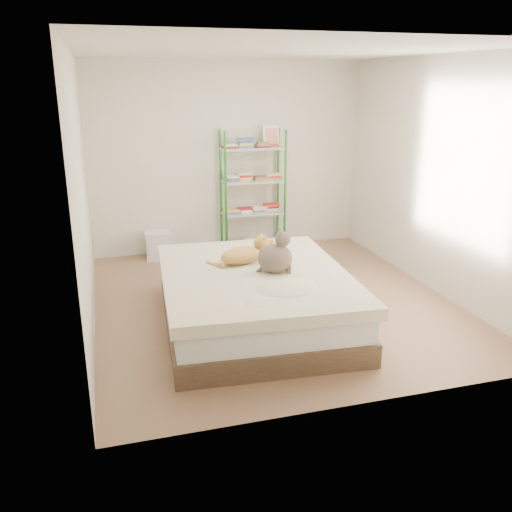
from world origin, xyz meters
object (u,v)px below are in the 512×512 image
object	(u,v)px
cardboard_box	(259,256)
orange_cat	(242,253)
shelf_unit	(253,188)
white_bin	(158,245)
grey_cat	(275,252)
bed	(255,299)

from	to	relation	value
cardboard_box	orange_cat	bearing A→B (deg)	-85.79
orange_cat	shelf_unit	bearing A→B (deg)	57.36
shelf_unit	white_bin	distance (m)	1.53
orange_cat	white_bin	xyz separation A→B (m)	(-0.63, 2.11, -0.48)
grey_cat	cardboard_box	size ratio (longest dim) A/B	0.69
shelf_unit	bed	bearing A→B (deg)	-105.41
grey_cat	shelf_unit	world-z (taller)	shelf_unit
white_bin	shelf_unit	bearing A→B (deg)	1.30
orange_cat	grey_cat	world-z (taller)	grey_cat
grey_cat	cardboard_box	distance (m)	1.85
bed	cardboard_box	world-z (taller)	bed
bed	white_bin	distance (m)	2.49
grey_cat	shelf_unit	bearing A→B (deg)	-1.32
orange_cat	cardboard_box	world-z (taller)	orange_cat
orange_cat	white_bin	distance (m)	2.25
orange_cat	shelf_unit	world-z (taller)	shelf_unit
shelf_unit	grey_cat	bearing A→B (deg)	-100.97
grey_cat	cardboard_box	world-z (taller)	grey_cat
bed	white_bin	xyz separation A→B (m)	(-0.69, 2.39, -0.09)
cardboard_box	white_bin	world-z (taller)	white_bin
bed	white_bin	bearing A→B (deg)	110.00
bed	white_bin	size ratio (longest dim) A/B	6.08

